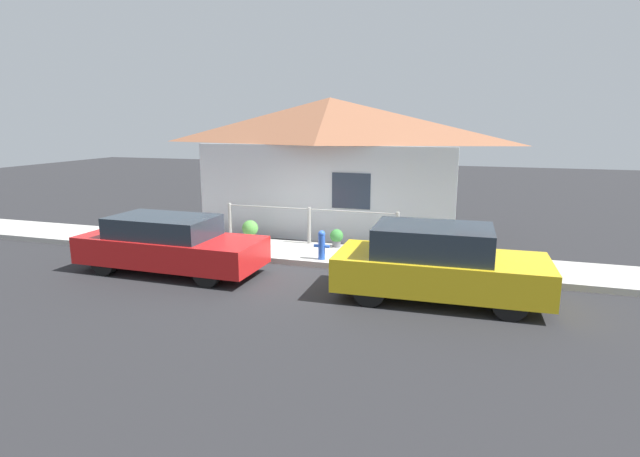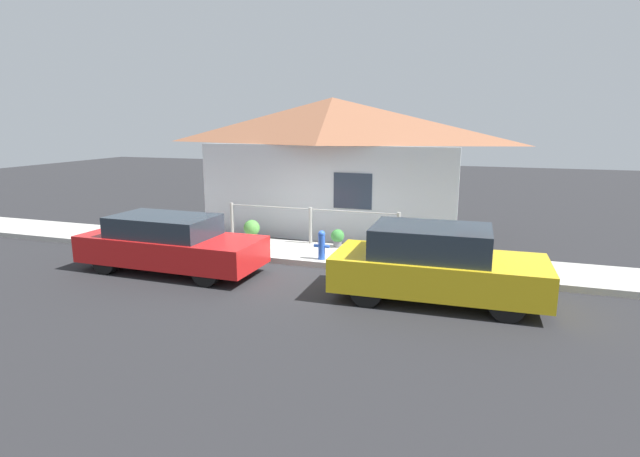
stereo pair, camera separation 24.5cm
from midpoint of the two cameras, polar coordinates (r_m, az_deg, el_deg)
The scene contains 9 objects.
ground_plane at distance 12.19m, azimuth -3.23°, elevation -4.18°, with size 60.00×60.00×0.00m, color #262628.
sidewalk at distance 13.01m, azimuth -1.70°, elevation -2.79°, with size 24.00×1.87×0.14m.
house at distance 15.07m, azimuth 1.77°, elevation 11.45°, with size 8.00×2.23×4.12m.
fence at distance 13.59m, azimuth -0.57°, elevation 0.59°, with size 4.90×0.10×1.00m.
car_left at distance 12.01m, azimuth -16.25°, elevation -1.65°, with size 4.31×1.67×1.31m.
car_right at distance 9.94m, azimuth 13.80°, elevation -3.99°, with size 4.07×1.81×1.46m.
fire_hydrant at distance 12.04m, azimuth 0.77°, elevation -1.82°, with size 0.39×0.17×0.72m.
potted_plant_near_hydrant at distance 13.26m, azimuth 2.55°, elevation -0.98°, with size 0.36×0.36×0.48m.
potted_plant_by_fence at distance 14.03m, azimuth -7.31°, elevation -0.03°, with size 0.45×0.45×0.59m.
Camera 2 is at (4.50, -10.81, 3.43)m, focal length 28.00 mm.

